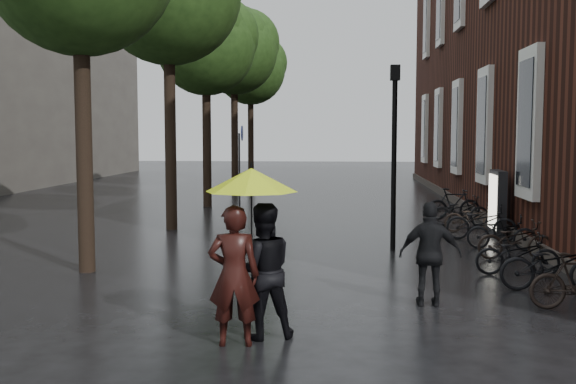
# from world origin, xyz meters

# --- Properties ---
(street_trees) EXTENTS (4.33, 34.03, 8.91)m
(street_trees) POSITION_xyz_m (-3.99, 15.91, 6.34)
(street_trees) COLOR black
(street_trees) RESTS_ON ground
(person_burgundy) EXTENTS (0.72, 0.51, 1.85)m
(person_burgundy) POSITION_xyz_m (-0.42, 2.58, 0.93)
(person_burgundy) COLOR black
(person_burgundy) RESTS_ON ground
(person_black) EXTENTS (1.07, 0.95, 1.84)m
(person_black) POSITION_xyz_m (-0.09, 2.94, 0.92)
(person_black) COLOR black
(person_black) RESTS_ON ground
(lime_umbrella) EXTENTS (1.22, 1.22, 1.79)m
(lime_umbrella) POSITION_xyz_m (-0.20, 2.75, 2.16)
(lime_umbrella) COLOR black
(lime_umbrella) RESTS_ON ground
(pedestrian_walking) EXTENTS (0.99, 0.43, 1.68)m
(pedestrian_walking) POSITION_xyz_m (2.40, 4.83, 0.84)
(pedestrian_walking) COLOR black
(pedestrian_walking) RESTS_ON ground
(parked_bicycles) EXTENTS (2.04, 11.51, 1.02)m
(parked_bicycles) POSITION_xyz_m (4.63, 10.40, 0.45)
(parked_bicycles) COLOR black
(parked_bicycles) RESTS_ON ground
(ad_lightbox) EXTENTS (0.27, 1.18, 1.78)m
(ad_lightbox) POSITION_xyz_m (5.16, 12.38, 0.89)
(ad_lightbox) COLOR black
(ad_lightbox) RESTS_ON ground
(lamp_post) EXTENTS (0.22, 0.22, 4.35)m
(lamp_post) POSITION_xyz_m (2.21, 10.03, 2.64)
(lamp_post) COLOR black
(lamp_post) RESTS_ON ground
(cycle_sign) EXTENTS (0.16, 0.55, 3.04)m
(cycle_sign) POSITION_xyz_m (-2.71, 18.57, 2.01)
(cycle_sign) COLOR #262628
(cycle_sign) RESTS_ON ground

